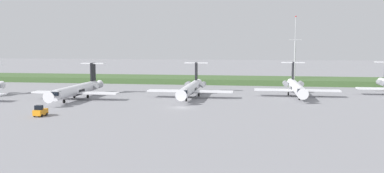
{
  "coord_description": "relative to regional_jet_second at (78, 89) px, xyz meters",
  "views": [
    {
      "loc": [
        15.95,
        -89.01,
        14.38
      ],
      "look_at": [
        0.0,
        17.49,
        3.0
      ],
      "focal_mm": 37.84,
      "sensor_mm": 36.0,
      "label": 1
    }
  ],
  "objects": [
    {
      "name": "ground_plane",
      "position": [
        29.2,
        19.49,
        -2.54
      ],
      "size": [
        500.0,
        500.0,
        0.0
      ],
      "primitive_type": "plane",
      "color": "gray"
    },
    {
      "name": "grass_berm",
      "position": [
        29.2,
        50.27,
        -1.56
      ],
      "size": [
        320.0,
        20.0,
        1.95
      ],
      "primitive_type": "cube",
      "color": "#426033",
      "rests_on": "ground"
    },
    {
      "name": "regional_jet_second",
      "position": [
        0.0,
        0.0,
        0.0
      ],
      "size": [
        22.81,
        31.0,
        9.0
      ],
      "color": "white",
      "rests_on": "ground"
    },
    {
      "name": "regional_jet_third",
      "position": [
        28.8,
        7.81,
        0.0
      ],
      "size": [
        22.81,
        31.0,
        9.0
      ],
      "color": "white",
      "rests_on": "ground"
    },
    {
      "name": "regional_jet_fourth",
      "position": [
        57.17,
        14.32,
        0.0
      ],
      "size": [
        22.81,
        31.0,
        9.0
      ],
      "color": "white",
      "rests_on": "ground"
    },
    {
      "name": "antenna_mast",
      "position": [
        60.09,
        49.22,
        7.53
      ],
      "size": [
        4.4,
        0.5,
        24.29
      ],
      "color": "#B2B2B7",
      "rests_on": "ground"
    },
    {
      "name": "baggage_tug",
      "position": [
        3.42,
        -25.34,
        -1.53
      ],
      "size": [
        1.72,
        3.2,
        2.3
      ],
      "color": "orange",
      "rests_on": "ground"
    }
  ]
}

